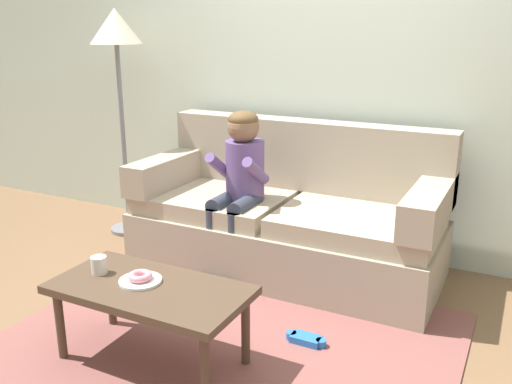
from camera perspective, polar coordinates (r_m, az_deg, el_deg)
The scene contains 11 objects.
ground at distance 3.21m, azimuth -1.17°, elevation -13.66°, with size 10.00×10.00×0.00m, color brown.
wall_back at distance 4.06m, azimuth 8.29°, elevation 13.39°, with size 8.00×0.10×2.80m, color beige.
area_rug at distance 3.02m, azimuth -3.48°, elevation -15.68°, with size 2.32×1.92×0.01m, color brown.
couch at distance 3.81m, azimuth 3.38°, elevation -2.81°, with size 2.06×0.90×0.99m.
coffee_table at distance 2.78m, azimuth -10.86°, elevation -10.37°, with size 0.97×0.49×0.42m.
person_child at distance 3.64m, azimuth -1.72°, elevation 1.53°, with size 0.34×0.58×1.10m.
plate at distance 2.80m, azimuth -11.83°, elevation -8.95°, with size 0.21×0.21×0.01m, color white.
donut at distance 2.79m, azimuth -11.86°, elevation -8.48°, with size 0.12×0.12×0.04m, color pink.
mug at distance 2.93m, azimuth -15.88°, elevation -7.25°, with size 0.08×0.08×0.09m, color silver.
toy_controller at distance 3.05m, azimuth 5.17°, elevation -14.96°, with size 0.23×0.09×0.05m.
floor_lamp at distance 4.43m, azimuth -14.17°, elevation 14.50°, with size 0.39×0.39×1.76m.
Camera 1 is at (1.31, -2.44, 1.62)m, focal length 38.80 mm.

